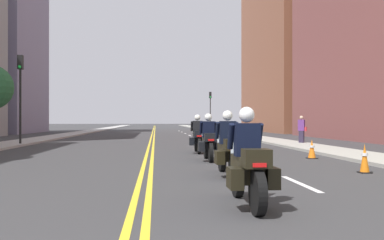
% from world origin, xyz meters
% --- Properties ---
extents(ground_plane, '(264.00, 264.00, 0.00)m').
position_xyz_m(ground_plane, '(0.00, 48.00, 0.00)').
color(ground_plane, '#323233').
extents(sidewalk_left, '(2.28, 144.00, 0.12)m').
position_xyz_m(sidewalk_left, '(-8.02, 48.00, 0.06)').
color(sidewalk_left, '#A5A29E').
rests_on(sidewalk_left, ground).
extents(sidewalk_right, '(2.28, 144.00, 0.12)m').
position_xyz_m(sidewalk_right, '(8.02, 48.00, 0.06)').
color(sidewalk_right, '#9B998F').
rests_on(sidewalk_right, ground).
extents(centreline_yellow_inner, '(0.12, 132.00, 0.01)m').
position_xyz_m(centreline_yellow_inner, '(-0.12, 48.00, 0.00)').
color(centreline_yellow_inner, yellow).
rests_on(centreline_yellow_inner, ground).
extents(centreline_yellow_outer, '(0.12, 132.00, 0.01)m').
position_xyz_m(centreline_yellow_outer, '(0.12, 48.00, 0.00)').
color(centreline_yellow_outer, yellow).
rests_on(centreline_yellow_outer, ground).
extents(lane_dashes_white, '(0.14, 56.40, 0.01)m').
position_xyz_m(lane_dashes_white, '(3.44, 29.00, 0.00)').
color(lane_dashes_white, silver).
rests_on(lane_dashes_white, ground).
extents(building_left_2, '(6.52, 12.41, 24.24)m').
position_xyz_m(building_left_2, '(-16.63, 47.80, 12.12)').
color(building_left_2, gray).
rests_on(building_left_2, ground).
extents(building_right_2, '(9.12, 21.38, 24.63)m').
position_xyz_m(building_right_2, '(17.93, 51.60, 12.32)').
color(building_right_2, brown).
rests_on(building_right_2, ground).
extents(motorcycle_0, '(0.76, 2.20, 1.63)m').
position_xyz_m(motorcycle_0, '(1.74, 5.66, 0.65)').
color(motorcycle_0, black).
rests_on(motorcycle_0, ground).
extents(motorcycle_1, '(0.76, 2.28, 1.66)m').
position_xyz_m(motorcycle_1, '(2.08, 9.42, 0.65)').
color(motorcycle_1, black).
rests_on(motorcycle_1, ground).
extents(motorcycle_2, '(0.77, 2.14, 1.65)m').
position_xyz_m(motorcycle_2, '(2.08, 13.40, 0.67)').
color(motorcycle_2, black).
rests_on(motorcycle_2, ground).
extents(motorcycle_3, '(0.77, 2.19, 1.66)m').
position_xyz_m(motorcycle_3, '(2.06, 16.97, 0.67)').
color(motorcycle_3, black).
rests_on(motorcycle_3, ground).
extents(traffic_cone_0, '(0.35, 0.35, 0.70)m').
position_xyz_m(traffic_cone_0, '(5.98, 13.91, 0.35)').
color(traffic_cone_0, black).
rests_on(traffic_cone_0, ground).
extents(traffic_cone_2, '(0.30, 0.30, 0.78)m').
position_xyz_m(traffic_cone_2, '(5.81, 9.69, 0.39)').
color(traffic_cone_2, black).
rests_on(traffic_cone_2, ground).
extents(traffic_light_near, '(0.28, 0.38, 5.06)m').
position_xyz_m(traffic_light_near, '(-7.28, 23.05, 3.46)').
color(traffic_light_near, black).
rests_on(traffic_light_near, ground).
extents(traffic_light_far, '(0.28, 0.38, 5.09)m').
position_xyz_m(traffic_light_far, '(7.28, 52.44, 3.48)').
color(traffic_light_far, black).
rests_on(traffic_light_far, ground).
extents(pedestrian_0, '(0.48, 0.41, 1.68)m').
position_xyz_m(pedestrian_0, '(8.67, 22.53, 0.87)').
color(pedestrian_0, '#2A2337').
rests_on(pedestrian_0, ground).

